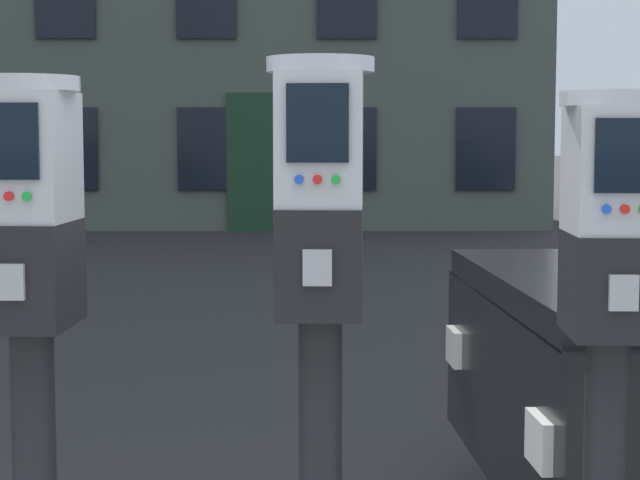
# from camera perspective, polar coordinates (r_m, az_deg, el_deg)

# --- Properties ---
(parking_meter_near_kerb) EXTENTS (0.23, 0.26, 1.42)m
(parking_meter_near_kerb) POSITION_cam_1_polar(r_m,az_deg,el_deg) (2.34, -14.57, -2.79)
(parking_meter_near_kerb) COLOR black
(parking_meter_near_kerb) RESTS_ON sidewalk_slab
(parking_meter_twin_adjacent) EXTENTS (0.23, 0.26, 1.46)m
(parking_meter_twin_adjacent) POSITION_cam_1_polar(r_m,az_deg,el_deg) (2.26, 0.01, -2.23)
(parking_meter_twin_adjacent) COLOR black
(parking_meter_twin_adjacent) RESTS_ON sidewalk_slab
(parking_meter_end_of_row) EXTENTS (0.23, 0.26, 1.40)m
(parking_meter_end_of_row) POSITION_cam_1_polar(r_m,az_deg,el_deg) (2.35, 14.55, -3.26)
(parking_meter_end_of_row) COLOR black
(parking_meter_end_of_row) RESTS_ON sidewalk_slab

